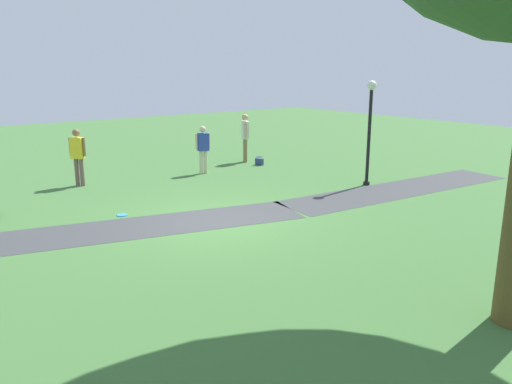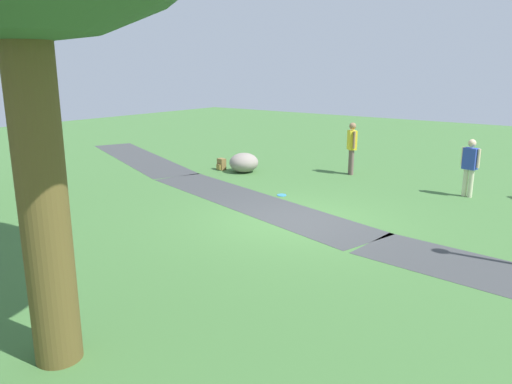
% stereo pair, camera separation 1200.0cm
% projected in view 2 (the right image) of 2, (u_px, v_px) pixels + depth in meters
% --- Properties ---
extents(ground_plane, '(48.00, 48.00, 0.00)m').
position_uv_depth(ground_plane, '(295.00, 221.00, 11.63)').
color(ground_plane, '#427138').
extents(footpath_segment_mid, '(8.15, 3.61, 0.01)m').
position_uv_depth(footpath_segment_mid, '(252.00, 202.00, 13.26)').
color(footpath_segment_mid, '#3E4042').
rests_on(footpath_segment_mid, ground).
extents(footpath_segment_far, '(8.02, 4.55, 0.01)m').
position_uv_depth(footpath_segment_far, '(139.00, 158.00, 19.66)').
color(footpath_segment_far, '#3E4042').
rests_on(footpath_segment_far, ground).
extents(lawn_boulder, '(1.01, 1.04, 0.66)m').
position_uv_depth(lawn_boulder, '(244.00, 163.00, 16.94)').
color(lawn_boulder, gray).
rests_on(lawn_boulder, ground).
extents(man_near_boulder, '(0.42, 0.43, 1.72)m').
position_uv_depth(man_near_boulder, '(352.00, 145.00, 16.42)').
color(man_near_boulder, '#6F564F').
rests_on(man_near_boulder, ground).
extents(passerby_on_path, '(0.51, 0.31, 1.60)m').
position_uv_depth(passerby_on_path, '(470.00, 164.00, 13.59)').
color(passerby_on_path, beige).
rests_on(passerby_on_path, ground).
extents(backpack_by_boulder, '(0.32, 0.30, 0.40)m').
position_uv_depth(backpack_by_boulder, '(221.00, 164.00, 17.33)').
color(backpack_by_boulder, olive).
rests_on(backpack_by_boulder, ground).
extents(frisbee_on_grass, '(0.26, 0.26, 0.02)m').
position_uv_depth(frisbee_on_grass, '(282.00, 195.00, 13.93)').
color(frisbee_on_grass, '#3591E3').
rests_on(frisbee_on_grass, ground).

